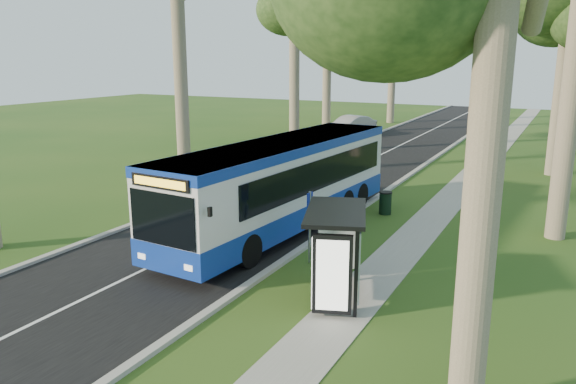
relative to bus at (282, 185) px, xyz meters
name	(u,v)px	position (x,y,z in m)	size (l,w,h in m)	color
ground	(294,256)	(1.66, -2.36, -1.73)	(120.00, 120.00, 0.00)	#234917
road	(320,184)	(-1.84, 7.64, -1.72)	(7.00, 100.00, 0.02)	black
kerb_east	(387,191)	(1.66, 7.64, -1.67)	(0.25, 100.00, 0.12)	#9E9B93
kerb_west	(261,177)	(-5.34, 7.64, -1.67)	(0.25, 100.00, 0.12)	#9E9B93
centre_line	(320,184)	(-1.84, 7.64, -1.70)	(0.12, 100.00, 0.01)	white
footpath	(450,199)	(4.66, 7.64, -1.72)	(1.50, 100.00, 0.02)	gray
bus	(282,185)	(0.00, 0.00, 0.00)	(3.56, 12.72, 3.33)	silver
bus_stop_sign	(310,218)	(2.38, -2.70, -0.27)	(0.08, 0.33, 2.32)	gray
bus_shelter	(335,242)	(4.21, -5.10, -0.01)	(2.39, 3.18, 2.43)	black
litter_bin	(385,203)	(2.77, 3.84, -1.25)	(0.54, 0.54, 0.94)	black
car_white	(355,126)	(-7.10, 26.68, -1.06)	(1.57, 3.90, 1.33)	silver
car_silver	(350,126)	(-6.91, 24.92, -0.91)	(1.73, 4.97, 1.64)	#95979C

